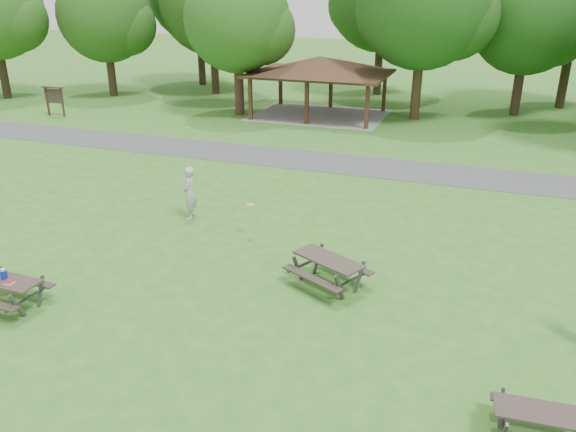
# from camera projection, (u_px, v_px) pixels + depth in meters

# --- Properties ---
(ground) EXTENTS (160.00, 160.00, 0.00)m
(ground) POSITION_uv_depth(u_px,v_px,m) (200.00, 312.00, 14.57)
(ground) COLOR #316C1F
(ground) RESTS_ON ground
(asphalt_path) EXTENTS (120.00, 3.20, 0.02)m
(asphalt_path) POSITION_uv_depth(u_px,v_px,m) (339.00, 163.00, 26.76)
(asphalt_path) COLOR #424345
(asphalt_path) RESTS_ON ground
(pavilion) EXTENTS (8.60, 7.01, 3.76)m
(pavilion) POSITION_uv_depth(u_px,v_px,m) (320.00, 67.00, 35.55)
(pavilion) COLOR #3D2316
(pavilion) RESTS_ON ground
(notice_board) EXTENTS (1.60, 0.30, 1.88)m
(notice_board) POSITION_uv_depth(u_px,v_px,m) (54.00, 96.00, 35.99)
(notice_board) COLOR #321B12
(notice_board) RESTS_ON ground
(tree_row_b) EXTENTS (7.14, 6.80, 9.28)m
(tree_row_b) POSITION_uv_depth(u_px,v_px,m) (106.00, 18.00, 41.17)
(tree_row_b) COLOR black
(tree_row_b) RESTS_ON ground
(tree_row_c) EXTENTS (8.19, 7.80, 10.67)m
(tree_row_c) POSITION_uv_depth(u_px,v_px,m) (213.00, 5.00, 41.69)
(tree_row_c) COLOR black
(tree_row_c) RESTS_ON ground
(tree_row_d) EXTENTS (6.93, 6.60, 9.27)m
(tree_row_d) POSITION_uv_depth(u_px,v_px,m) (238.00, 22.00, 34.77)
(tree_row_d) COLOR #331F16
(tree_row_d) RESTS_ON ground
(tree_row_e) EXTENTS (8.40, 8.00, 11.02)m
(tree_row_e) POSITION_uv_depth(u_px,v_px,m) (425.00, 5.00, 33.12)
(tree_row_e) COLOR #322516
(tree_row_e) RESTS_ON ground
(tree_row_f) EXTENTS (7.35, 7.00, 9.55)m
(tree_row_f) POSITION_uv_depth(u_px,v_px,m) (529.00, 21.00, 34.66)
(tree_row_f) COLOR #311D15
(tree_row_f) RESTS_ON ground
(tree_deep_b) EXTENTS (8.40, 8.00, 11.13)m
(tree_deep_b) POSITION_uv_depth(u_px,v_px,m) (384.00, 0.00, 41.30)
(tree_deep_b) COLOR black
(tree_deep_b) RESTS_ON ground
(picnic_table_middle) EXTENTS (2.54, 2.36, 0.88)m
(picnic_table_middle) POSITION_uv_depth(u_px,v_px,m) (328.00, 265.00, 15.63)
(picnic_table_middle) COLOR #322B24
(picnic_table_middle) RESTS_ON ground
(picnic_table_far) EXTENTS (1.81, 1.49, 0.75)m
(picnic_table_far) POSITION_uv_depth(u_px,v_px,m) (542.00, 419.00, 10.21)
(picnic_table_far) COLOR #302722
(picnic_table_far) RESTS_ON ground
(frisbee_in_flight) EXTENTS (0.34, 0.34, 0.02)m
(frisbee_in_flight) POSITION_uv_depth(u_px,v_px,m) (250.00, 205.00, 18.55)
(frisbee_in_flight) COLOR yellow
(frisbee_in_flight) RESTS_ON ground
(frisbee_thrower) EXTENTS (0.66, 0.81, 1.92)m
(frisbee_thrower) POSITION_uv_depth(u_px,v_px,m) (189.00, 193.00, 20.16)
(frisbee_thrower) COLOR #AFAFB2
(frisbee_thrower) RESTS_ON ground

